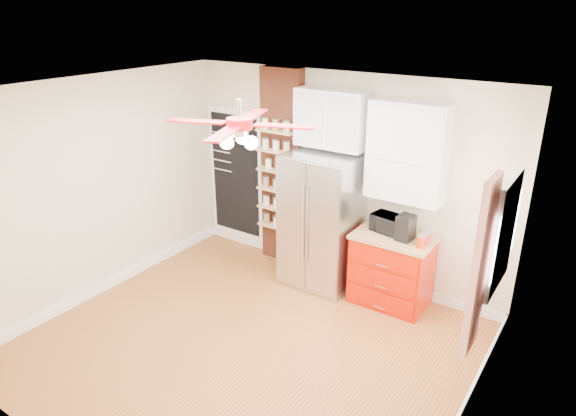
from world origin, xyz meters
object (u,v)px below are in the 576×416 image
Objects in this scene: red_cabinet at (392,269)px; ceiling_fan at (239,124)px; pantry_jar_oats at (269,163)px; fridge at (321,221)px; coffee_maker at (405,228)px; toaster_oven at (388,223)px; canister_left at (421,242)px.

red_cabinet is 0.67× the size of ceiling_fan.
ceiling_fan reaches higher than pantry_jar_oats.
fridge is 5.81× the size of coffee_maker.
pantry_jar_oats is (-1.78, 0.05, 0.43)m from toaster_oven.
coffee_maker is at bearing 0.39° from fridge.
red_cabinet is at bearing 159.08° from canister_left.
red_cabinet is at bearing 168.52° from coffee_maker.
pantry_jar_oats reaches higher than canister_left.
fridge is at bearing -174.19° from coffee_maker.
toaster_oven is at bearing 157.49° from canister_left.
fridge is at bearing -9.55° from pantry_jar_oats.
canister_left is at bearing -3.90° from fridge.
toaster_oven is at bearing 152.80° from red_cabinet.
fridge reaches higher than red_cabinet.
coffee_maker is 2.32× the size of pantry_jar_oats.
red_cabinet is at bearing 2.95° from fridge.
ceiling_fan is 2.26m from pantry_jar_oats.
toaster_oven reaches higher than red_cabinet.
fridge is 1.06m from red_cabinet.
fridge reaches higher than toaster_oven.
pantry_jar_oats is at bearing -178.76° from coffee_maker.
coffee_maker is at bearing -4.18° from pantry_jar_oats.
fridge is at bearing 176.10° from canister_left.
toaster_oven is 2.75× the size of canister_left.
pantry_jar_oats is (-0.98, 1.79, -0.99)m from ceiling_fan.
canister_left is at bearing 50.02° from ceiling_fan.
fridge reaches higher than canister_left.
canister_left is (0.37, -0.14, 0.52)m from red_cabinet.
coffee_maker is (0.14, -0.04, 0.60)m from red_cabinet.
fridge is 12.57× the size of canister_left.
ceiling_fan is 4.65× the size of coffee_maker.
fridge is 2.25m from ceiling_fan.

